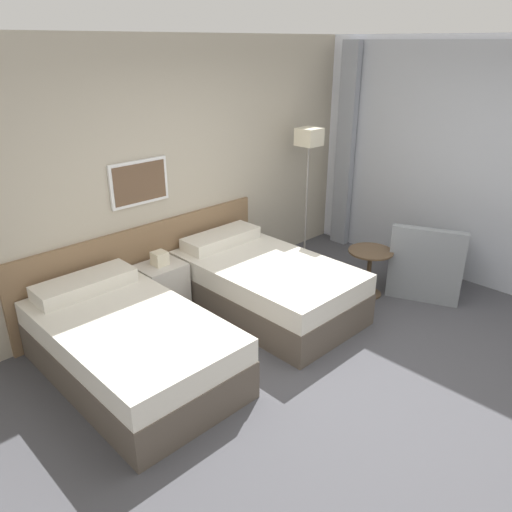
# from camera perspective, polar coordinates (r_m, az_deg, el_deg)

# --- Properties ---
(ground_plane) EXTENTS (16.00, 16.00, 0.00)m
(ground_plane) POSITION_cam_1_polar(r_m,az_deg,el_deg) (4.49, 10.65, -12.84)
(ground_plane) COLOR #47474C
(wall_headboard) EXTENTS (10.00, 0.10, 2.70)m
(wall_headboard) POSITION_cam_1_polar(r_m,az_deg,el_deg) (5.39, -8.82, 8.85)
(wall_headboard) COLOR #B7AD99
(wall_headboard) RESTS_ON ground_plane
(wall_window) EXTENTS (0.21, 4.76, 2.70)m
(wall_window) POSITION_cam_1_polar(r_m,az_deg,el_deg) (6.04, 25.85, 8.79)
(wall_window) COLOR white
(wall_window) RESTS_ON ground_plane
(bed_near_door) EXTENTS (1.12, 1.90, 0.68)m
(bed_near_door) POSITION_cam_1_polar(r_m,az_deg,el_deg) (4.36, -14.21, -9.90)
(bed_near_door) COLOR brown
(bed_near_door) RESTS_ON ground_plane
(bed_near_window) EXTENTS (1.12, 1.90, 0.68)m
(bed_near_window) POSITION_cam_1_polar(r_m,az_deg,el_deg) (5.21, 1.11, -3.31)
(bed_near_window) COLOR brown
(bed_near_window) RESTS_ON ground_plane
(nightstand) EXTENTS (0.45, 0.38, 0.68)m
(nightstand) POSITION_cam_1_polar(r_m,az_deg,el_deg) (5.25, -10.68, -3.58)
(nightstand) COLOR beige
(nightstand) RESTS_ON ground_plane
(floor_lamp) EXTENTS (0.26, 0.26, 1.68)m
(floor_lamp) POSITION_cam_1_polar(r_m,az_deg,el_deg) (6.16, 6.03, 12.05)
(floor_lamp) COLOR #9E9993
(floor_lamp) RESTS_ON ground_plane
(side_table) EXTENTS (0.49, 0.49, 0.53)m
(side_table) POSITION_cam_1_polar(r_m,az_deg,el_deg) (5.62, 12.86, -0.84)
(side_table) COLOR brown
(side_table) RESTS_ON ground_plane
(armchair) EXTENTS (0.97, 0.99, 0.83)m
(armchair) POSITION_cam_1_polar(r_m,az_deg,el_deg) (5.94, 18.84, -1.18)
(armchair) COLOR gray
(armchair) RESTS_ON ground_plane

